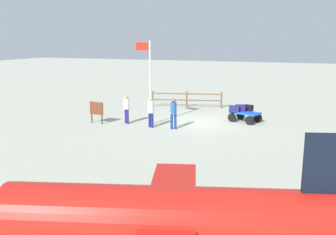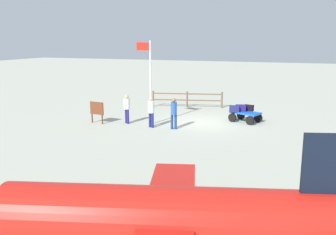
{
  "view_description": "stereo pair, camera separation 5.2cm",
  "coord_description": "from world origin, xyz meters",
  "px_view_note": "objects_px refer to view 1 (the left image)",
  "views": [
    {
      "loc": [
        -5.61,
        20.68,
        4.86
      ],
      "look_at": [
        -0.11,
        6.0,
        1.51
      ],
      "focal_mm": 39.5,
      "sensor_mm": 36.0,
      "label": 1
    },
    {
      "loc": [
        -5.66,
        20.67,
        4.86
      ],
      "look_at": [
        -0.11,
        6.0,
        1.51
      ],
      "focal_mm": 39.5,
      "sensor_mm": 36.0,
      "label": 2
    }
  ],
  "objects_px": {
    "suitcase_maroon": "(234,109)",
    "suitcase_olive": "(248,108)",
    "flagpole": "(149,76)",
    "worker_supervisor": "(151,109)",
    "airplane_near": "(155,221)",
    "luggage_cart": "(245,115)",
    "signboard": "(96,110)",
    "worker_trailing": "(126,106)",
    "worker_lead": "(174,111)",
    "suitcase_grey": "(240,108)"
  },
  "relations": [
    {
      "from": "airplane_near",
      "to": "worker_lead",
      "type": "bearing_deg",
      "value": -72.06
    },
    {
      "from": "worker_supervisor",
      "to": "airplane_near",
      "type": "xyz_separation_m",
      "value": [
        -5.23,
        12.05,
        0.17
      ]
    },
    {
      "from": "suitcase_grey",
      "to": "signboard",
      "type": "bearing_deg",
      "value": 24.58
    },
    {
      "from": "suitcase_maroon",
      "to": "signboard",
      "type": "xyz_separation_m",
      "value": [
        7.44,
        3.18,
        0.01
      ]
    },
    {
      "from": "luggage_cart",
      "to": "airplane_near",
      "type": "distance_m",
      "value": 15.31
    },
    {
      "from": "suitcase_grey",
      "to": "worker_supervisor",
      "type": "distance_m",
      "value": 5.53
    },
    {
      "from": "suitcase_maroon",
      "to": "worker_lead",
      "type": "height_order",
      "value": "worker_lead"
    },
    {
      "from": "suitcase_maroon",
      "to": "worker_lead",
      "type": "distance_m",
      "value": 4.02
    },
    {
      "from": "luggage_cart",
      "to": "worker_lead",
      "type": "height_order",
      "value": "worker_lead"
    },
    {
      "from": "airplane_near",
      "to": "worker_supervisor",
      "type": "bearing_deg",
      "value": -66.52
    },
    {
      "from": "worker_lead",
      "to": "airplane_near",
      "type": "xyz_separation_m",
      "value": [
        -3.93,
        12.13,
        0.19
      ]
    },
    {
      "from": "suitcase_maroon",
      "to": "suitcase_olive",
      "type": "relative_size",
      "value": 1.02
    },
    {
      "from": "signboard",
      "to": "suitcase_olive",
      "type": "bearing_deg",
      "value": -154.73
    },
    {
      "from": "luggage_cart",
      "to": "suitcase_maroon",
      "type": "distance_m",
      "value": 0.76
    },
    {
      "from": "suitcase_olive",
      "to": "worker_lead",
      "type": "bearing_deg",
      "value": 45.79
    },
    {
      "from": "worker_lead",
      "to": "worker_supervisor",
      "type": "distance_m",
      "value": 1.31
    },
    {
      "from": "suitcase_grey",
      "to": "flagpole",
      "type": "bearing_deg",
      "value": 29.0
    },
    {
      "from": "suitcase_maroon",
      "to": "worker_lead",
      "type": "bearing_deg",
      "value": 46.63
    },
    {
      "from": "suitcase_maroon",
      "to": "signboard",
      "type": "height_order",
      "value": "signboard"
    },
    {
      "from": "suitcase_maroon",
      "to": "worker_lead",
      "type": "xyz_separation_m",
      "value": [
        2.76,
        2.92,
        0.19
      ]
    },
    {
      "from": "worker_supervisor",
      "to": "airplane_near",
      "type": "height_order",
      "value": "airplane_near"
    },
    {
      "from": "worker_lead",
      "to": "signboard",
      "type": "relative_size",
      "value": 1.36
    },
    {
      "from": "luggage_cart",
      "to": "flagpole",
      "type": "height_order",
      "value": "flagpole"
    },
    {
      "from": "suitcase_grey",
      "to": "worker_lead",
      "type": "distance_m",
      "value": 4.5
    },
    {
      "from": "worker_trailing",
      "to": "airplane_near",
      "type": "height_order",
      "value": "airplane_near"
    },
    {
      "from": "worker_trailing",
      "to": "airplane_near",
      "type": "relative_size",
      "value": 0.22
    },
    {
      "from": "suitcase_olive",
      "to": "flagpole",
      "type": "distance_m",
      "value": 6.33
    },
    {
      "from": "worker_supervisor",
      "to": "flagpole",
      "type": "relative_size",
      "value": 0.36
    },
    {
      "from": "airplane_near",
      "to": "signboard",
      "type": "height_order",
      "value": "airplane_near"
    },
    {
      "from": "flagpole",
      "to": "signboard",
      "type": "relative_size",
      "value": 3.77
    },
    {
      "from": "suitcase_grey",
      "to": "flagpole",
      "type": "relative_size",
      "value": 0.14
    },
    {
      "from": "suitcase_maroon",
      "to": "suitcase_olive",
      "type": "bearing_deg",
      "value": -137.57
    },
    {
      "from": "suitcase_maroon",
      "to": "worker_supervisor",
      "type": "distance_m",
      "value": 5.06
    },
    {
      "from": "suitcase_olive",
      "to": "worker_trailing",
      "type": "xyz_separation_m",
      "value": [
        6.52,
        3.27,
        0.23
      ]
    },
    {
      "from": "worker_lead",
      "to": "worker_supervisor",
      "type": "relative_size",
      "value": 1.0
    },
    {
      "from": "flagpole",
      "to": "worker_trailing",
      "type": "bearing_deg",
      "value": 12.78
    },
    {
      "from": "flagpole",
      "to": "airplane_near",
      "type": "bearing_deg",
      "value": 113.9
    },
    {
      "from": "luggage_cart",
      "to": "suitcase_maroon",
      "type": "bearing_deg",
      "value": 20.57
    },
    {
      "from": "worker_supervisor",
      "to": "signboard",
      "type": "height_order",
      "value": "worker_supervisor"
    },
    {
      "from": "suitcase_maroon",
      "to": "worker_trailing",
      "type": "xyz_separation_m",
      "value": [
        5.78,
        2.59,
        0.21
      ]
    },
    {
      "from": "worker_trailing",
      "to": "airplane_near",
      "type": "bearing_deg",
      "value": 119.16
    },
    {
      "from": "suitcase_grey",
      "to": "signboard",
      "type": "distance_m",
      "value": 8.53
    },
    {
      "from": "luggage_cart",
      "to": "worker_supervisor",
      "type": "distance_m",
      "value": 5.72
    },
    {
      "from": "worker_supervisor",
      "to": "airplane_near",
      "type": "distance_m",
      "value": 13.14
    },
    {
      "from": "suitcase_maroon",
      "to": "airplane_near",
      "type": "relative_size",
      "value": 0.08
    },
    {
      "from": "worker_trailing",
      "to": "worker_supervisor",
      "type": "bearing_deg",
      "value": 166.67
    },
    {
      "from": "worker_trailing",
      "to": "flagpole",
      "type": "height_order",
      "value": "flagpole"
    },
    {
      "from": "suitcase_olive",
      "to": "worker_lead",
      "type": "distance_m",
      "value": 5.02
    },
    {
      "from": "worker_trailing",
      "to": "suitcase_olive",
      "type": "bearing_deg",
      "value": -153.38
    },
    {
      "from": "flagpole",
      "to": "signboard",
      "type": "height_order",
      "value": "flagpole"
    }
  ]
}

